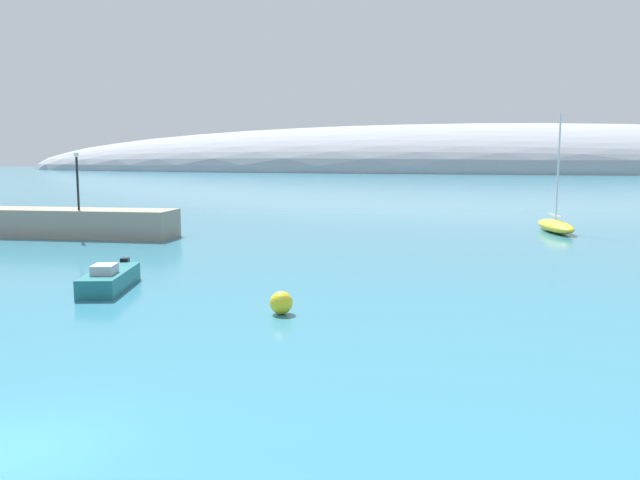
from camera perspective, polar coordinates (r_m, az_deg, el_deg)
name	(u,v)px	position (r m, az deg, el deg)	size (l,w,h in m)	color
water	(14,449)	(14.57, -25.58, -16.42)	(600.00, 600.00, 0.00)	teal
breakwater_rocks	(66,223)	(49.59, -21.69, 1.45)	(16.05, 3.49, 1.99)	gray
distant_ridge	(454,171)	(254.55, 11.81, 6.00)	(377.30, 86.84, 36.27)	#999EA8
sailboat_yellow_mid_mooring	(555,225)	(51.89, 20.23, 1.24)	(3.18, 6.81, 8.91)	yellow
motorboat_teal_alongside_breakwater	(110,279)	(29.25, -18.22, -3.32)	(2.84, 5.11, 1.20)	#1E6B70
mooring_buoy_yellow	(281,303)	(23.50, -3.47, -5.59)	(0.84, 0.84, 0.84)	yellow
harbor_lamp_post	(77,174)	(47.94, -20.80, 5.51)	(0.36, 0.36, 4.05)	black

